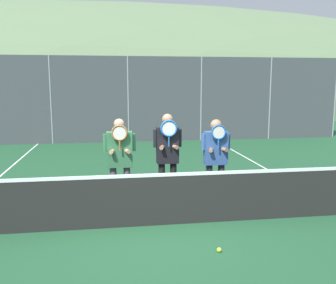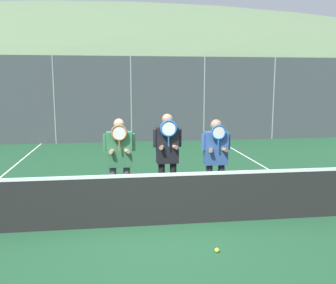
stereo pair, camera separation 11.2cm
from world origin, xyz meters
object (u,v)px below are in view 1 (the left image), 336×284
at_px(player_leftmost, 120,157).
at_px(car_far_left, 0,116).
at_px(player_center_right, 216,154).
at_px(tennis_ball_on_court, 219,250).
at_px(car_left_of_center, 113,116).
at_px(car_center, 210,113).
at_px(player_center_left, 168,152).

height_order(player_leftmost, car_far_left, car_far_left).
bearing_deg(player_center_right, tennis_ball_on_court, -104.00).
xyz_separation_m(car_left_of_center, tennis_ball_on_court, (1.45, -12.62, -0.86)).
bearing_deg(car_left_of_center, car_center, 2.20).
distance_m(car_left_of_center, tennis_ball_on_court, 12.73).
xyz_separation_m(player_leftmost, car_center, (4.66, 10.73, -0.11)).
bearing_deg(player_leftmost, car_far_left, 115.54).
relative_size(player_center_right, car_center, 0.41).
height_order(car_center, tennis_ball_on_court, car_center).
distance_m(player_center_right, car_left_of_center, 10.69).
xyz_separation_m(player_center_right, car_center, (2.76, 10.68, -0.10)).
distance_m(player_center_left, car_left_of_center, 10.55).
height_order(player_center_left, player_center_right, player_center_left).
xyz_separation_m(player_leftmost, player_center_right, (1.90, 0.05, -0.01)).
relative_size(car_far_left, car_left_of_center, 1.10).
bearing_deg(car_center, player_center_right, -104.48).
height_order(player_center_right, car_center, car_center).
xyz_separation_m(player_center_left, tennis_ball_on_court, (0.44, -2.12, -1.06)).
relative_size(player_center_left, car_center, 0.44).
relative_size(player_leftmost, car_far_left, 0.37).
height_order(player_leftmost, car_left_of_center, player_leftmost).
distance_m(player_leftmost, car_far_left, 11.81).
height_order(player_center_left, car_far_left, car_far_left).
distance_m(player_leftmost, player_center_right, 1.90).
distance_m(player_center_left, tennis_ball_on_court, 2.41).
relative_size(car_left_of_center, car_center, 1.03).
distance_m(player_center_right, car_far_left, 12.70).
height_order(player_center_left, car_left_of_center, player_center_left).
distance_m(player_center_left, car_center, 11.32).
xyz_separation_m(player_center_left, car_far_left, (-6.02, 10.61, -0.15)).
height_order(player_leftmost, car_center, car_center).
bearing_deg(car_left_of_center, player_center_right, -79.34).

